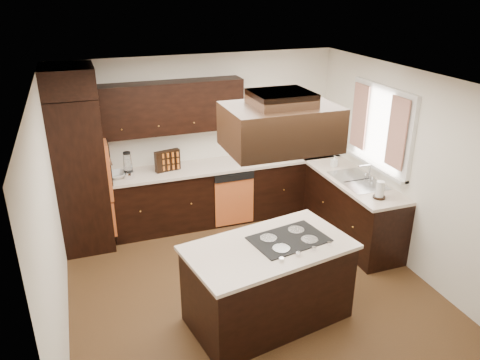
# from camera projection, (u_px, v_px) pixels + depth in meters

# --- Properties ---
(floor) EXTENTS (4.20, 4.20, 0.02)m
(floor) POSITION_uv_depth(u_px,v_px,m) (249.00, 286.00, 5.75)
(floor) COLOR brown
(floor) RESTS_ON ground
(ceiling) EXTENTS (4.20, 4.20, 0.02)m
(ceiling) POSITION_uv_depth(u_px,v_px,m) (250.00, 80.00, 4.77)
(ceiling) COLOR silver
(ceiling) RESTS_ON ground
(wall_back) EXTENTS (4.20, 0.02, 2.50)m
(wall_back) POSITION_uv_depth(u_px,v_px,m) (201.00, 138.00, 7.09)
(wall_back) COLOR silver
(wall_back) RESTS_ON ground
(wall_front) EXTENTS (4.20, 0.02, 2.50)m
(wall_front) POSITION_uv_depth(u_px,v_px,m) (351.00, 305.00, 3.43)
(wall_front) COLOR silver
(wall_front) RESTS_ON ground
(wall_left) EXTENTS (0.02, 4.20, 2.50)m
(wall_left) POSITION_uv_depth(u_px,v_px,m) (49.00, 222.00, 4.61)
(wall_left) COLOR silver
(wall_left) RESTS_ON ground
(wall_right) EXTENTS (0.02, 4.20, 2.50)m
(wall_right) POSITION_uv_depth(u_px,v_px,m) (405.00, 169.00, 5.91)
(wall_right) COLOR silver
(wall_right) RESTS_ON ground
(oven_column) EXTENTS (0.65, 0.75, 2.12)m
(oven_column) POSITION_uv_depth(u_px,v_px,m) (81.00, 174.00, 6.27)
(oven_column) COLOR black
(oven_column) RESTS_ON floor
(wall_oven_face) EXTENTS (0.05, 0.62, 0.78)m
(wall_oven_face) POSITION_uv_depth(u_px,v_px,m) (107.00, 167.00, 6.35)
(wall_oven_face) COLOR orange
(wall_oven_face) RESTS_ON oven_column
(base_cabinets_back) EXTENTS (2.93, 0.60, 0.88)m
(base_cabinets_back) POSITION_uv_depth(u_px,v_px,m) (210.00, 194.00, 7.15)
(base_cabinets_back) COLOR black
(base_cabinets_back) RESTS_ON floor
(base_cabinets_right) EXTENTS (0.60, 2.40, 0.88)m
(base_cabinets_right) POSITION_uv_depth(u_px,v_px,m) (341.00, 202.00, 6.91)
(base_cabinets_right) COLOR black
(base_cabinets_right) RESTS_ON floor
(countertop_back) EXTENTS (2.93, 0.63, 0.04)m
(countertop_back) POSITION_uv_depth(u_px,v_px,m) (209.00, 167.00, 6.95)
(countertop_back) COLOR beige
(countertop_back) RESTS_ON base_cabinets_back
(countertop_right) EXTENTS (0.63, 2.40, 0.04)m
(countertop_right) POSITION_uv_depth(u_px,v_px,m) (343.00, 173.00, 6.73)
(countertop_right) COLOR beige
(countertop_right) RESTS_ON base_cabinets_right
(upper_cabinets) EXTENTS (2.00, 0.34, 0.72)m
(upper_cabinets) POSITION_uv_depth(u_px,v_px,m) (173.00, 107.00, 6.58)
(upper_cabinets) COLOR black
(upper_cabinets) RESTS_ON wall_back
(dishwasher_front) EXTENTS (0.60, 0.05, 0.72)m
(dishwasher_front) POSITION_uv_depth(u_px,v_px,m) (234.00, 202.00, 7.00)
(dishwasher_front) COLOR orange
(dishwasher_front) RESTS_ON floor
(window_frame) EXTENTS (0.06, 1.32, 1.12)m
(window_frame) POSITION_uv_depth(u_px,v_px,m) (381.00, 128.00, 6.22)
(window_frame) COLOR silver
(window_frame) RESTS_ON wall_right
(window_pane) EXTENTS (0.00, 1.20, 1.00)m
(window_pane) POSITION_uv_depth(u_px,v_px,m) (382.00, 127.00, 6.23)
(window_pane) COLOR white
(window_pane) RESTS_ON wall_right
(curtain_left) EXTENTS (0.02, 0.34, 0.90)m
(curtain_left) POSITION_uv_depth(u_px,v_px,m) (397.00, 133.00, 5.81)
(curtain_left) COLOR beige
(curtain_left) RESTS_ON wall_right
(curtain_right) EXTENTS (0.02, 0.34, 0.90)m
(curtain_right) POSITION_uv_depth(u_px,v_px,m) (360.00, 116.00, 6.54)
(curtain_right) COLOR beige
(curtain_right) RESTS_ON wall_right
(sink_rim) EXTENTS (0.52, 0.84, 0.01)m
(sink_rim) POSITION_uv_depth(u_px,v_px,m) (358.00, 180.00, 6.42)
(sink_rim) COLOR silver
(sink_rim) RESTS_ON countertop_right
(island) EXTENTS (1.79, 1.18, 0.88)m
(island) POSITION_uv_depth(u_px,v_px,m) (268.00, 284.00, 5.02)
(island) COLOR black
(island) RESTS_ON floor
(island_top) EXTENTS (1.86, 1.25, 0.04)m
(island_top) POSITION_uv_depth(u_px,v_px,m) (269.00, 247.00, 4.84)
(island_top) COLOR beige
(island_top) RESTS_ON island
(cooktop) EXTENTS (0.86, 0.65, 0.01)m
(cooktop) POSITION_uv_depth(u_px,v_px,m) (289.00, 239.00, 4.95)
(cooktop) COLOR black
(cooktop) RESTS_ON island_top
(range_hood) EXTENTS (1.05, 0.72, 0.42)m
(range_hood) POSITION_uv_depth(u_px,v_px,m) (280.00, 127.00, 4.46)
(range_hood) COLOR black
(range_hood) RESTS_ON ceiling
(hood_duct) EXTENTS (0.55, 0.50, 0.13)m
(hood_duct) POSITION_uv_depth(u_px,v_px,m) (281.00, 98.00, 4.35)
(hood_duct) COLOR black
(hood_duct) RESTS_ON ceiling
(blender_base) EXTENTS (0.15, 0.15, 0.10)m
(blender_base) POSITION_uv_depth(u_px,v_px,m) (129.00, 175.00, 6.48)
(blender_base) COLOR silver
(blender_base) RESTS_ON countertop_back
(blender_pitcher) EXTENTS (0.13, 0.13, 0.26)m
(blender_pitcher) POSITION_uv_depth(u_px,v_px,m) (128.00, 163.00, 6.41)
(blender_pitcher) COLOR silver
(blender_pitcher) RESTS_ON blender_base
(spice_rack) EXTENTS (0.38, 0.17, 0.30)m
(spice_rack) POSITION_uv_depth(u_px,v_px,m) (167.00, 161.00, 6.71)
(spice_rack) COLOR black
(spice_rack) RESTS_ON countertop_back
(mixing_bowl) EXTENTS (0.37, 0.37, 0.07)m
(mixing_bowl) POSITION_uv_depth(u_px,v_px,m) (117.00, 175.00, 6.51)
(mixing_bowl) COLOR silver
(mixing_bowl) RESTS_ON countertop_back
(soap_bottle) EXTENTS (0.10, 0.10, 0.17)m
(soap_bottle) POSITION_uv_depth(u_px,v_px,m) (334.00, 161.00, 6.88)
(soap_bottle) COLOR silver
(soap_bottle) RESTS_ON countertop_right
(paper_towel) EXTENTS (0.13, 0.13, 0.23)m
(paper_towel) POSITION_uv_depth(u_px,v_px,m) (380.00, 190.00, 5.86)
(paper_towel) COLOR silver
(paper_towel) RESTS_ON countertop_right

